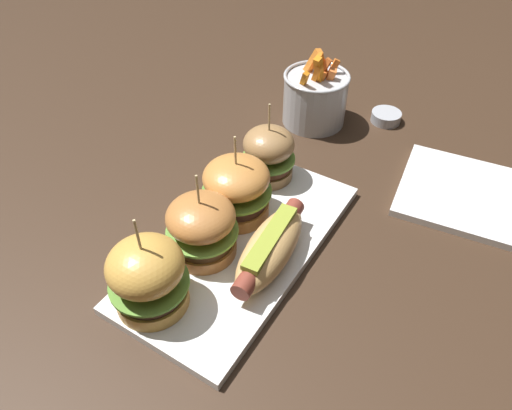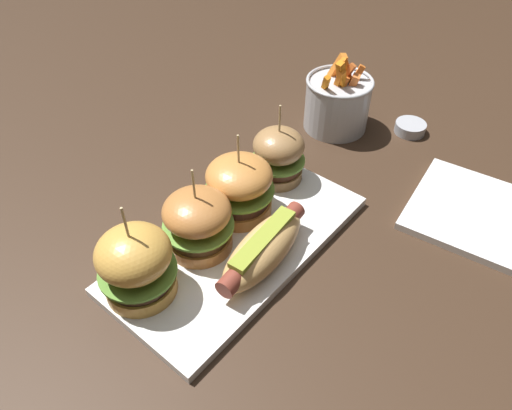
{
  "view_description": "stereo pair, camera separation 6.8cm",
  "coord_description": "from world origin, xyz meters",
  "px_view_note": "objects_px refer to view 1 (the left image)",
  "views": [
    {
      "loc": [
        -0.38,
        -0.26,
        0.52
      ],
      "look_at": [
        0.04,
        0.0,
        0.05
      ],
      "focal_mm": 33.68,
      "sensor_mm": 36.0,
      "label": 1
    },
    {
      "loc": [
        -0.34,
        -0.32,
        0.52
      ],
      "look_at": [
        0.04,
        0.0,
        0.05
      ],
      "focal_mm": 33.68,
      "sensor_mm": 36.0,
      "label": 2
    }
  ],
  "objects_px": {
    "platter_main": "(242,245)",
    "slider_far_right": "(268,153)",
    "hot_dog": "(270,247)",
    "sauce_ramekin": "(386,117)",
    "side_plate": "(461,193)",
    "slider_center_left": "(202,227)",
    "slider_center_right": "(237,189)",
    "slider_far_left": "(148,276)",
    "fries_bucket": "(315,97)"
  },
  "relations": [
    {
      "from": "platter_main",
      "to": "sauce_ramekin",
      "type": "bearing_deg",
      "value": -7.52
    },
    {
      "from": "slider_far_left",
      "to": "sauce_ramekin",
      "type": "xyz_separation_m",
      "value": [
        0.57,
        -0.09,
        -0.05
      ]
    },
    {
      "from": "hot_dog",
      "to": "slider_far_right",
      "type": "xyz_separation_m",
      "value": [
        0.15,
        0.1,
        0.02
      ]
    },
    {
      "from": "slider_center_right",
      "to": "side_plate",
      "type": "bearing_deg",
      "value": -49.62
    },
    {
      "from": "slider_far_right",
      "to": "fries_bucket",
      "type": "bearing_deg",
      "value": 5.65
    },
    {
      "from": "platter_main",
      "to": "slider_center_left",
      "type": "relative_size",
      "value": 2.86
    },
    {
      "from": "slider_center_right",
      "to": "platter_main",
      "type": "bearing_deg",
      "value": -140.88
    },
    {
      "from": "slider_far_right",
      "to": "slider_far_left",
      "type": "bearing_deg",
      "value": -178.86
    },
    {
      "from": "slider_center_left",
      "to": "sauce_ramekin",
      "type": "distance_m",
      "value": 0.48
    },
    {
      "from": "slider_center_left",
      "to": "fries_bucket",
      "type": "distance_m",
      "value": 0.39
    },
    {
      "from": "platter_main",
      "to": "slider_center_left",
      "type": "distance_m",
      "value": 0.08
    },
    {
      "from": "hot_dog",
      "to": "slider_center_left",
      "type": "xyz_separation_m",
      "value": [
        -0.03,
        0.09,
        0.02
      ]
    },
    {
      "from": "fries_bucket",
      "to": "side_plate",
      "type": "relative_size",
      "value": 0.76
    },
    {
      "from": "sauce_ramekin",
      "to": "side_plate",
      "type": "bearing_deg",
      "value": -128.31
    },
    {
      "from": "slider_far_left",
      "to": "slider_far_right",
      "type": "xyz_separation_m",
      "value": [
        0.29,
        0.01,
        -0.01
      ]
    },
    {
      "from": "hot_dog",
      "to": "sauce_ramekin",
      "type": "relative_size",
      "value": 3.12
    },
    {
      "from": "slider_far_left",
      "to": "slider_center_left",
      "type": "distance_m",
      "value": 0.1
    },
    {
      "from": "slider_center_left",
      "to": "fries_bucket",
      "type": "xyz_separation_m",
      "value": [
        0.39,
        0.03,
        -0.01
      ]
    },
    {
      "from": "slider_far_right",
      "to": "side_plate",
      "type": "bearing_deg",
      "value": -64.43
    },
    {
      "from": "hot_dog",
      "to": "fries_bucket",
      "type": "distance_m",
      "value": 0.38
    },
    {
      "from": "fries_bucket",
      "to": "sauce_ramekin",
      "type": "xyz_separation_m",
      "value": [
        0.07,
        -0.12,
        -0.04
      ]
    },
    {
      "from": "slider_far_right",
      "to": "sauce_ramekin",
      "type": "height_order",
      "value": "slider_far_right"
    },
    {
      "from": "slider_center_right",
      "to": "sauce_ramekin",
      "type": "distance_m",
      "value": 0.39
    },
    {
      "from": "hot_dog",
      "to": "slider_far_right",
      "type": "relative_size",
      "value": 1.32
    },
    {
      "from": "platter_main",
      "to": "sauce_ramekin",
      "type": "xyz_separation_m",
      "value": [
        0.42,
        -0.06,
        0.0
      ]
    },
    {
      "from": "slider_center_right",
      "to": "sauce_ramekin",
      "type": "relative_size",
      "value": 2.43
    },
    {
      "from": "hot_dog",
      "to": "fries_bucket",
      "type": "relative_size",
      "value": 1.23
    },
    {
      "from": "slider_center_right",
      "to": "hot_dog",
      "type": "bearing_deg",
      "value": -121.66
    },
    {
      "from": "hot_dog",
      "to": "slider_center_right",
      "type": "height_order",
      "value": "slider_center_right"
    },
    {
      "from": "slider_center_left",
      "to": "fries_bucket",
      "type": "height_order",
      "value": "slider_center_left"
    },
    {
      "from": "platter_main",
      "to": "slider_center_right",
      "type": "height_order",
      "value": "slider_center_right"
    },
    {
      "from": "slider_far_left",
      "to": "slider_center_left",
      "type": "height_order",
      "value": "slider_far_left"
    },
    {
      "from": "slider_center_left",
      "to": "side_plate",
      "type": "xyz_separation_m",
      "value": [
        0.32,
        -0.27,
        -0.05
      ]
    },
    {
      "from": "slider_center_right",
      "to": "slider_far_right",
      "type": "distance_m",
      "value": 0.1
    },
    {
      "from": "platter_main",
      "to": "side_plate",
      "type": "height_order",
      "value": "platter_main"
    },
    {
      "from": "platter_main",
      "to": "slider_far_right",
      "type": "relative_size",
      "value": 2.88
    },
    {
      "from": "slider_center_left",
      "to": "slider_center_right",
      "type": "height_order",
      "value": "slider_center_right"
    },
    {
      "from": "slider_center_right",
      "to": "fries_bucket",
      "type": "bearing_deg",
      "value": 4.9
    },
    {
      "from": "slider_far_right",
      "to": "platter_main",
      "type": "bearing_deg",
      "value": -163.33
    },
    {
      "from": "platter_main",
      "to": "sauce_ramekin",
      "type": "distance_m",
      "value": 0.43
    },
    {
      "from": "sauce_ramekin",
      "to": "slider_far_right",
      "type": "bearing_deg",
      "value": 160.22
    },
    {
      "from": "hot_dog",
      "to": "sauce_ramekin",
      "type": "bearing_deg",
      "value": -0.53
    },
    {
      "from": "sauce_ramekin",
      "to": "side_plate",
      "type": "height_order",
      "value": "sauce_ramekin"
    },
    {
      "from": "sauce_ramekin",
      "to": "platter_main",
      "type": "bearing_deg",
      "value": 172.48
    },
    {
      "from": "slider_far_right",
      "to": "side_plate",
      "type": "distance_m",
      "value": 0.32
    },
    {
      "from": "hot_dog",
      "to": "slider_far_left",
      "type": "height_order",
      "value": "slider_far_left"
    },
    {
      "from": "sauce_ramekin",
      "to": "hot_dog",
      "type": "bearing_deg",
      "value": 179.47
    },
    {
      "from": "slider_far_left",
      "to": "side_plate",
      "type": "relative_size",
      "value": 0.77
    },
    {
      "from": "platter_main",
      "to": "slider_center_left",
      "type": "bearing_deg",
      "value": 140.1
    },
    {
      "from": "slider_center_right",
      "to": "sauce_ramekin",
      "type": "bearing_deg",
      "value": -13.99
    }
  ]
}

